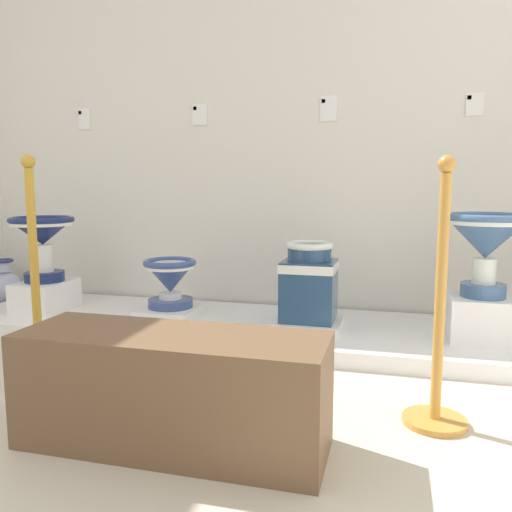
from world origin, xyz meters
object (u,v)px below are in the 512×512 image
museum_bench (173,390)px  antique_toilet_rightmost (486,238)px  info_placard_first (84,119)px  plinth_block_slender_white (309,323)px  info_placard_fourth (475,104)px  antique_toilet_pale_glazed (170,278)px  plinth_block_rightmost (481,318)px  plinth_block_broad_patterned (46,296)px  stanchion_post_near_left (37,307)px  info_placard_third (329,108)px  antique_toilet_slender_white (309,280)px  info_placard_second (200,114)px  decorative_vase_companion (5,286)px  plinth_block_pale_glazed (171,311)px  stanchion_post_near_right (438,344)px  antique_toilet_broad_patterned (42,235)px

museum_bench → antique_toilet_rightmost: bearing=47.6°
info_placard_first → museum_bench: info_placard_first is taller
plinth_block_slender_white → info_placard_fourth: info_placard_fourth is taller
antique_toilet_pale_glazed → plinth_block_rightmost: size_ratio=0.99×
plinth_block_broad_patterned → info_placard_first: size_ratio=2.58×
antique_toilet_rightmost → stanchion_post_near_left: bearing=-157.6°
antique_toilet_rightmost → info_placard_third: 1.28m
antique_toilet_rightmost → info_placard_third: bearing=149.1°
plinth_block_broad_patterned → plinth_block_slender_white: 1.73m
plinth_block_broad_patterned → antique_toilet_slender_white: bearing=1.8°
info_placard_second → info_placard_third: (0.88, 0.00, 0.01)m
plinth_block_slender_white → antique_toilet_pale_glazed: bearing=179.2°
antique_toilet_pale_glazed → museum_bench: antique_toilet_pale_glazed is taller
info_placard_second → decorative_vase_companion: (-1.46, -0.24, -1.22)m
plinth_block_pale_glazed → info_placard_third: size_ratio=2.47×
info_placard_second → info_placard_third: info_placard_third is taller
info_placard_third → stanchion_post_near_right: info_placard_third is taller
antique_toilet_slender_white → antique_toilet_rightmost: antique_toilet_rightmost is taller
antique_toilet_broad_patterned → stanchion_post_near_right: stanchion_post_near_right is taller
info_placard_first → stanchion_post_near_right: 2.96m
plinth_block_slender_white → antique_toilet_rightmost: bearing=-2.7°
stanchion_post_near_left → antique_toilet_broad_patterned: bearing=124.9°
decorative_vase_companion → info_placard_first: bearing=22.9°
antique_toilet_broad_patterned → plinth_block_slender_white: 1.79m
antique_toilet_pale_glazed → info_placard_third: size_ratio=2.09×
antique_toilet_pale_glazed → info_placard_fourth: size_ratio=2.45×
plinth_block_pale_glazed → decorative_vase_companion: decorative_vase_companion is taller
plinth_block_broad_patterned → info_placard_fourth: size_ratio=2.86×
antique_toilet_rightmost → info_placard_first: (-2.66, 0.53, 0.75)m
antique_toilet_slender_white → info_placard_first: 2.07m
info_placard_second → info_placard_fourth: (1.74, -0.00, 0.00)m
antique_toilet_slender_white → info_placard_second: bearing=149.9°
plinth_block_slender_white → museum_bench: museum_bench is taller
plinth_block_pale_glazed → antique_toilet_pale_glazed: bearing=0.0°
info_placard_third → stanchion_post_near_left: info_placard_third is taller
info_placard_fourth → decorative_vase_companion: info_placard_fourth is taller
antique_toilet_slender_white → info_placard_second: info_placard_second is taller
antique_toilet_slender_white → antique_toilet_rightmost: 0.96m
info_placard_fourth → stanchion_post_near_right: bearing=-100.6°
info_placard_fourth → museum_bench: 2.47m
plinth_block_slender_white → antique_toilet_slender_white: size_ratio=0.85×
info_placard_first → info_placard_third: 1.77m
info_placard_third → antique_toilet_pale_glazed: bearing=-152.2°
antique_toilet_broad_patterned → plinth_block_pale_glazed: bearing=4.5°
plinth_block_slender_white → plinth_block_rightmost: 0.93m
antique_toilet_rightmost → info_placard_fourth: size_ratio=3.25×
decorative_vase_companion → stanchion_post_near_left: (1.16, -1.14, 0.18)m
decorative_vase_companion → info_placard_second: bearing=9.3°
info_placard_second → info_placard_fourth: bearing=-0.0°
decorative_vase_companion → stanchion_post_near_right: bearing=-22.0°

